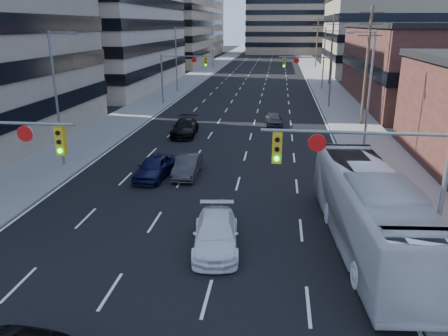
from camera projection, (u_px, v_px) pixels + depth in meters
road_surface at (266, 57)px, 132.73m from camera, size 18.00×300.00×0.02m
sidewalk_left at (229, 56)px, 134.06m from camera, size 5.00×300.00×0.15m
sidewalk_right at (305, 57)px, 131.36m from camera, size 5.00×300.00×0.15m
office_left_far at (163, 30)px, 104.77m from camera, size 20.00×30.00×16.00m
storefront_right_mid at (444, 66)px, 53.12m from camera, size 20.00×30.00×9.00m
office_right_far at (385, 37)px, 88.03m from camera, size 22.00×28.00×14.00m
bg_block_left at (182, 22)px, 142.31m from camera, size 24.00×24.00×20.00m
bg_block_right at (377, 37)px, 127.10m from camera, size 22.00×22.00×12.00m
signal_near_right at (371, 174)px, 15.53m from camera, size 6.59×0.33×6.00m
signal_far_left at (180, 69)px, 52.18m from camera, size 6.09×0.33×6.00m
signal_far_right at (311, 71)px, 50.38m from camera, size 6.09×0.33×6.00m
utility_pole_block at (367, 65)px, 40.91m from camera, size 2.20×0.28×11.00m
utility_pole_midblock at (332, 48)px, 69.18m from camera, size 2.20×0.28×11.00m
utility_pole_distant at (317, 41)px, 97.45m from camera, size 2.20×0.28×11.00m
streetlight_left_near at (58, 93)px, 28.70m from camera, size 2.03×0.22×9.00m
streetlight_left_mid at (177, 56)px, 61.68m from camera, size 2.03×0.22×9.00m
streetlight_left_far at (213, 45)px, 94.67m from camera, size 2.03×0.22×9.00m
streetlight_right_near at (367, 88)px, 30.98m from camera, size 2.03×0.22×9.00m
streetlight_right_far at (323, 55)px, 63.97m from camera, size 2.03×0.22×9.00m
white_van at (216, 234)px, 19.03m from camera, size 2.46×4.93×1.37m
transit_bus at (371, 211)px, 18.81m from camera, size 3.88×12.44×3.41m
sedan_blue at (154, 167)px, 27.78m from camera, size 2.09×4.39×1.45m
sedan_grey_center at (187, 166)px, 28.22m from camera, size 1.50×4.06×1.33m
sedan_black_far at (185, 127)px, 38.50m from camera, size 2.30×5.10×1.45m
sedan_grey_right at (274, 119)px, 42.14m from camera, size 1.88×3.88×1.28m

